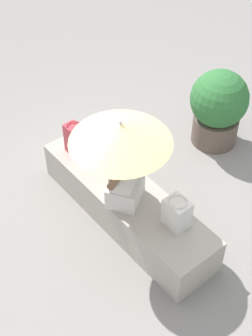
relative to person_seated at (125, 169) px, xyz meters
The scene contains 8 objects.
ground_plane 0.80m from the person_seated, 133.65° to the left, with size 14.00×14.00×0.00m, color gray.
stone_bench 0.60m from the person_seated, 133.65° to the left, with size 2.05×0.54×0.40m, color #A8A093.
person_seated is the anchor object (origin of this frame).
parasol 0.49m from the person_seated, 64.87° to the right, with size 0.86×0.86×1.00m.
handbag_black 0.59m from the person_seated, 18.21° to the left, with size 0.21×0.18×0.30m.
tote_bag_canvas 0.53m from the person_seated, 159.82° to the left, with size 0.25×0.19×0.26m.
shoulder_bag_spare 0.84m from the person_seated, behind, with size 0.22×0.16×0.35m.
planter_far 1.68m from the person_seated, 102.64° to the left, with size 0.64×0.64×0.91m.
Camera 1 is at (2.54, -2.07, 3.92)m, focal length 54.43 mm.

